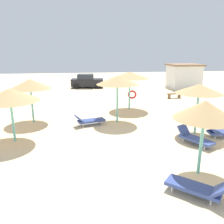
{
  "coord_description": "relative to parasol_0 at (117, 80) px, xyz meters",
  "views": [
    {
      "loc": [
        -1.62,
        -8.93,
        4.49
      ],
      "look_at": [
        0.0,
        3.0,
        1.2
      ],
      "focal_mm": 35.67,
      "sensor_mm": 36.0,
      "label": 1
    }
  ],
  "objects": [
    {
      "name": "parasol_6",
      "position": [
        -5.77,
        -2.57,
        -0.31
      ],
      "size": [
        2.84,
        2.84,
        2.75
      ],
      "color": "#6BC6BC",
      "rests_on": "ground"
    },
    {
      "name": "parasol_0",
      "position": [
        0.0,
        0.0,
        0.0
      ],
      "size": [
        2.68,
        2.68,
        3.03
      ],
      "color": "#6BC6BC",
      "rests_on": "ground"
    },
    {
      "name": "bench_0",
      "position": [
        6.8,
        6.76,
        -2.39
      ],
      "size": [
        1.54,
        0.57,
        0.49
      ],
      "color": "brown",
      "rests_on": "ground"
    },
    {
      "name": "ground_plane",
      "position": [
        -0.61,
        -4.94,
        -2.73
      ],
      "size": [
        80.0,
        80.0,
        0.0
      ],
      "primitive_type": "plane",
      "color": "beige"
    },
    {
      "name": "parasol_1",
      "position": [
        2.04,
        -6.81,
        -0.25
      ],
      "size": [
        2.21,
        2.21,
        2.84
      ],
      "color": "#6BC6BC",
      "rests_on": "ground"
    },
    {
      "name": "parked_car",
      "position": [
        -1.56,
        14.61,
        -1.91
      ],
      "size": [
        4.16,
        2.32,
        1.72
      ],
      "color": "black",
      "rests_on": "ground"
    },
    {
      "name": "lounger_2",
      "position": [
        3.22,
        -4.16,
        -2.41
      ],
      "size": [
        1.42,
        1.93,
        0.8
      ],
      "color": "#33478C",
      "rests_on": "ground"
    },
    {
      "name": "beach_cabana",
      "position": [
        10.4,
        12.62,
        -1.22
      ],
      "size": [
        3.83,
        3.59,
        2.99
      ],
      "color": "white",
      "rests_on": "ground"
    },
    {
      "name": "parasol_5",
      "position": [
        -5.48,
        0.7,
        -0.24
      ],
      "size": [
        2.6,
        2.6,
        2.82
      ],
      "color": "#6BC6BC",
      "rests_on": "ground"
    },
    {
      "name": "parasol_4",
      "position": [
        1.47,
        3.11,
        -0.05
      ],
      "size": [
        2.98,
        2.98,
        2.97
      ],
      "color": "#6BC6BC",
      "rests_on": "ground"
    },
    {
      "name": "lounger_1",
      "position": [
        1.29,
        -8.13,
        -2.41
      ],
      "size": [
        1.82,
        1.74,
        0.75
      ],
      "color": "#33478C",
      "rests_on": "ground"
    },
    {
      "name": "lounger_3",
      "position": [
        5.13,
        -3.53,
        -2.42
      ],
      "size": [
        1.94,
        0.81,
        0.72
      ],
      "color": "#33478C",
      "rests_on": "ground"
    },
    {
      "name": "parasol_2",
      "position": [
        3.98,
        -2.81,
        -0.19
      ],
      "size": [
        2.49,
        2.49,
        2.82
      ],
      "color": "#6BC6BC",
      "rests_on": "ground"
    },
    {
      "name": "lounger_0",
      "position": [
        -1.85,
        -0.51,
        -2.42
      ],
      "size": [
        1.99,
        1.11,
        0.73
      ],
      "color": "#33478C",
      "rests_on": "ground"
    }
  ]
}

